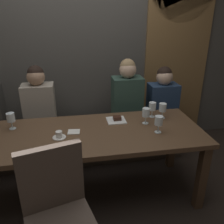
{
  "coord_description": "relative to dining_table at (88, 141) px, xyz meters",
  "views": [
    {
      "loc": [
        -0.12,
        -2.0,
        1.79
      ],
      "look_at": [
        0.27,
        0.21,
        0.84
      ],
      "focal_mm": 38.3,
      "sensor_mm": 36.0,
      "label": 1
    }
  ],
  "objects": [
    {
      "name": "ground",
      "position": [
        0.0,
        0.0,
        -0.65
      ],
      "size": [
        9.0,
        9.0,
        0.0
      ],
      "primitive_type": "plane",
      "color": "black"
    },
    {
      "name": "back_wall_tiled",
      "position": [
        0.0,
        1.22,
        0.85
      ],
      "size": [
        6.0,
        0.12,
        3.0
      ],
      "primitive_type": "cube",
      "color": "#4C4944",
      "rests_on": "ground"
    },
    {
      "name": "arched_door",
      "position": [
        1.35,
        1.15,
        0.71
      ],
      "size": [
        0.9,
        0.05,
        2.55
      ],
      "color": "olive",
      "rests_on": "ground"
    },
    {
      "name": "dining_table",
      "position": [
        0.0,
        0.0,
        0.0
      ],
      "size": [
        2.2,
        0.84,
        0.74
      ],
      "color": "#493422",
      "rests_on": "ground"
    },
    {
      "name": "banquette_bench",
      "position": [
        0.0,
        0.7,
        -0.42
      ],
      "size": [
        2.5,
        0.44,
        0.45
      ],
      "color": "#40352A",
      "rests_on": "ground"
    },
    {
      "name": "chair_near_side",
      "position": [
        -0.27,
        -0.72,
        -0.09
      ],
      "size": [
        0.54,
        0.54,
        0.98
      ],
      "color": "brown",
      "rests_on": "ground"
    },
    {
      "name": "diner_redhead",
      "position": [
        -0.51,
        0.72,
        0.17
      ],
      "size": [
        0.36,
        0.24,
        0.79
      ],
      "color": "#9E9384",
      "rests_on": "banquette_bench"
    },
    {
      "name": "diner_bearded",
      "position": [
        0.54,
        0.69,
        0.19
      ],
      "size": [
        0.36,
        0.24,
        0.84
      ],
      "color": "#2D473D",
      "rests_on": "banquette_bench"
    },
    {
      "name": "diner_far_end",
      "position": [
        1.01,
        0.69,
        0.14
      ],
      "size": [
        0.36,
        0.24,
        0.73
      ],
      "color": "navy",
      "rests_on": "banquette_bench"
    },
    {
      "name": "wine_glass_near_right",
      "position": [
        0.65,
        -0.11,
        0.2
      ],
      "size": [
        0.08,
        0.08,
        0.16
      ],
      "color": "silver",
      "rests_on": "dining_table"
    },
    {
      "name": "wine_glass_near_left",
      "position": [
        0.81,
        0.2,
        0.2
      ],
      "size": [
        0.08,
        0.08,
        0.16
      ],
      "color": "silver",
      "rests_on": "dining_table"
    },
    {
      "name": "wine_glass_center_front",
      "position": [
        0.71,
        0.24,
        0.2
      ],
      "size": [
        0.08,
        0.08,
        0.16
      ],
      "color": "silver",
      "rests_on": "dining_table"
    },
    {
      "name": "wine_glass_end_right",
      "position": [
        0.6,
        0.1,
        0.2
      ],
      "size": [
        0.08,
        0.08,
        0.16
      ],
      "color": "silver",
      "rests_on": "dining_table"
    },
    {
      "name": "wine_glass_center_back",
      "position": [
        -0.71,
        0.2,
        0.2
      ],
      "size": [
        0.08,
        0.08,
        0.16
      ],
      "color": "silver",
      "rests_on": "dining_table"
    },
    {
      "name": "espresso_cup",
      "position": [
        -0.26,
        -0.06,
        0.11
      ],
      "size": [
        0.12,
        0.12,
        0.06
      ],
      "color": "white",
      "rests_on": "dining_table"
    },
    {
      "name": "dessert_plate",
      "position": [
        0.32,
        0.21,
        0.1
      ],
      "size": [
        0.19,
        0.19,
        0.05
      ],
      "color": "white",
      "rests_on": "dining_table"
    },
    {
      "name": "folded_napkin",
      "position": [
        -0.13,
        0.03,
        0.09
      ],
      "size": [
        0.12,
        0.11,
        0.01
      ],
      "primitive_type": "cube",
      "rotation": [
        0.0,
        0.0,
        -0.11
      ],
      "color": "silver",
      "rests_on": "dining_table"
    }
  ]
}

